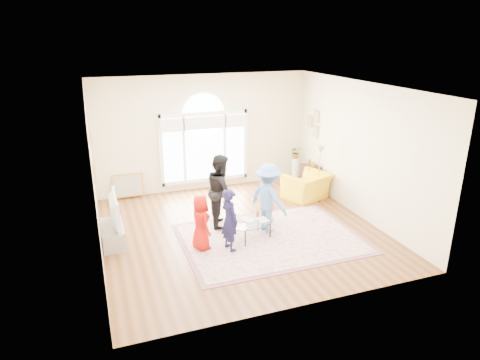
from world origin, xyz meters
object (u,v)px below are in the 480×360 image
object	(u,v)px
coffee_table	(252,222)
area_rug	(271,238)
tv_console	(113,235)
television	(111,211)
armchair	(306,186)

from	to	relation	value
coffee_table	area_rug	bearing A→B (deg)	-39.51
tv_console	television	xyz separation A→B (m)	(0.01, 0.00, 0.55)
area_rug	armchair	size ratio (longest dim) A/B	3.32
tv_console	television	bearing A→B (deg)	0.00
coffee_table	armchair	xyz separation A→B (m)	(2.22, 1.71, -0.05)
area_rug	television	bearing A→B (deg)	163.86
armchair	area_rug	bearing A→B (deg)	25.18
armchair	tv_console	bearing A→B (deg)	-9.64
area_rug	coffee_table	size ratio (longest dim) A/B	2.82
television	armchair	xyz separation A→B (m)	(5.06, 0.92, -0.41)
television	coffee_table	xyz separation A→B (m)	(2.83, -0.79, -0.36)
tv_console	area_rug	bearing A→B (deg)	-16.11
coffee_table	armchair	world-z (taller)	armchair
television	coffee_table	world-z (taller)	television
television	tv_console	bearing A→B (deg)	-180.00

